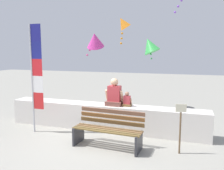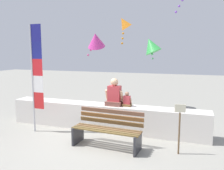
{
  "view_description": "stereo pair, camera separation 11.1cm",
  "coord_description": "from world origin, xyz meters",
  "px_view_note": "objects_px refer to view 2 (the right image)",
  "views": [
    {
      "loc": [
        2.35,
        -5.19,
        2.32
      ],
      "look_at": [
        0.26,
        1.16,
        1.36
      ],
      "focal_mm": 37.3,
      "sensor_mm": 36.0,
      "label": 1
    },
    {
      "loc": [
        2.45,
        -5.16,
        2.32
      ],
      "look_at": [
        0.26,
        1.16,
        1.36
      ],
      "focal_mm": 37.3,
      "sensor_mm": 36.0,
      "label": 2
    }
  ],
  "objects_px": {
    "park_bench": "(108,130)",
    "flag_banner": "(35,72)",
    "kite_magenta": "(96,40)",
    "sign_post": "(179,125)",
    "person_adult": "(114,95)",
    "kite_green": "(151,45)",
    "kite_orange": "(124,23)",
    "person_child": "(127,101)"
  },
  "relations": [
    {
      "from": "park_bench",
      "to": "flag_banner",
      "type": "bearing_deg",
      "value": 171.69
    },
    {
      "from": "kite_magenta",
      "to": "sign_post",
      "type": "xyz_separation_m",
      "value": [
        3.16,
        -2.68,
        -2.05
      ]
    },
    {
      "from": "park_bench",
      "to": "person_adult",
      "type": "xyz_separation_m",
      "value": [
        -0.22,
        1.17,
        0.65
      ]
    },
    {
      "from": "park_bench",
      "to": "person_adult",
      "type": "bearing_deg",
      "value": 100.47
    },
    {
      "from": "kite_magenta",
      "to": "sign_post",
      "type": "distance_m",
      "value": 4.62
    },
    {
      "from": "person_adult",
      "to": "flag_banner",
      "type": "height_order",
      "value": "flag_banner"
    },
    {
      "from": "kite_magenta",
      "to": "kite_green",
      "type": "xyz_separation_m",
      "value": [
        1.75,
        1.61,
        -0.16
      ]
    },
    {
      "from": "park_bench",
      "to": "kite_green",
      "type": "distance_m",
      "value": 4.91
    },
    {
      "from": "park_bench",
      "to": "kite_green",
      "type": "xyz_separation_m",
      "value": [
        0.28,
        4.4,
        2.16
      ]
    },
    {
      "from": "flag_banner",
      "to": "kite_orange",
      "type": "xyz_separation_m",
      "value": [
        1.77,
        2.87,
        1.6
      ]
    },
    {
      "from": "person_child",
      "to": "kite_green",
      "type": "relative_size",
      "value": 0.43
    },
    {
      "from": "park_bench",
      "to": "flag_banner",
      "type": "distance_m",
      "value": 2.67
    },
    {
      "from": "park_bench",
      "to": "sign_post",
      "type": "relative_size",
      "value": 1.5
    },
    {
      "from": "flag_banner",
      "to": "kite_green",
      "type": "distance_m",
      "value": 4.88
    },
    {
      "from": "kite_green",
      "to": "kite_orange",
      "type": "distance_m",
      "value": 1.64
    },
    {
      "from": "flag_banner",
      "to": "kite_orange",
      "type": "distance_m",
      "value": 3.73
    },
    {
      "from": "kite_magenta",
      "to": "sign_post",
      "type": "height_order",
      "value": "kite_magenta"
    },
    {
      "from": "park_bench",
      "to": "kite_orange",
      "type": "distance_m",
      "value": 4.37
    },
    {
      "from": "kite_green",
      "to": "sign_post",
      "type": "xyz_separation_m",
      "value": [
        1.41,
        -4.29,
        -1.88
      ]
    },
    {
      "from": "park_bench",
      "to": "person_child",
      "type": "distance_m",
      "value": 1.29
    },
    {
      "from": "flag_banner",
      "to": "person_child",
      "type": "bearing_deg",
      "value": 18.83
    },
    {
      "from": "kite_green",
      "to": "park_bench",
      "type": "bearing_deg",
      "value": -93.59
    },
    {
      "from": "person_child",
      "to": "flag_banner",
      "type": "xyz_separation_m",
      "value": [
        -2.46,
        -0.84,
        0.82
      ]
    },
    {
      "from": "kite_magenta",
      "to": "flag_banner",
      "type": "bearing_deg",
      "value": -108.44
    },
    {
      "from": "kite_magenta",
      "to": "park_bench",
      "type": "bearing_deg",
      "value": -62.12
    },
    {
      "from": "kite_green",
      "to": "kite_magenta",
      "type": "bearing_deg",
      "value": -137.46
    },
    {
      "from": "park_bench",
      "to": "person_child",
      "type": "xyz_separation_m",
      "value": [
        0.16,
        1.17,
        0.51
      ]
    },
    {
      "from": "park_bench",
      "to": "kite_green",
      "type": "relative_size",
      "value": 1.77
    },
    {
      "from": "park_bench",
      "to": "kite_orange",
      "type": "xyz_separation_m",
      "value": [
        -0.53,
        3.2,
        2.93
      ]
    },
    {
      "from": "kite_magenta",
      "to": "kite_orange",
      "type": "relative_size",
      "value": 0.91
    },
    {
      "from": "person_child",
      "to": "kite_green",
      "type": "xyz_separation_m",
      "value": [
        0.11,
        3.22,
        1.65
      ]
    },
    {
      "from": "person_child",
      "to": "kite_magenta",
      "type": "xyz_separation_m",
      "value": [
        -1.64,
        1.62,
        1.81
      ]
    },
    {
      "from": "person_child",
      "to": "kite_magenta",
      "type": "height_order",
      "value": "kite_magenta"
    },
    {
      "from": "kite_magenta",
      "to": "kite_orange",
      "type": "xyz_separation_m",
      "value": [
        0.95,
        0.41,
        0.61
      ]
    },
    {
      "from": "kite_green",
      "to": "kite_orange",
      "type": "bearing_deg",
      "value": -123.88
    },
    {
      "from": "person_child",
      "to": "sign_post",
      "type": "distance_m",
      "value": 1.87
    },
    {
      "from": "person_adult",
      "to": "kite_orange",
      "type": "xyz_separation_m",
      "value": [
        -0.31,
        2.03,
        2.28
      ]
    },
    {
      "from": "park_bench",
      "to": "person_adult",
      "type": "relative_size",
      "value": 2.17
    },
    {
      "from": "kite_orange",
      "to": "sign_post",
      "type": "xyz_separation_m",
      "value": [
        2.21,
        -3.09,
        -2.66
      ]
    },
    {
      "from": "park_bench",
      "to": "kite_orange",
      "type": "bearing_deg",
      "value": 99.36
    },
    {
      "from": "kite_magenta",
      "to": "kite_orange",
      "type": "distance_m",
      "value": 1.2
    },
    {
      "from": "flag_banner",
      "to": "kite_green",
      "type": "bearing_deg",
      "value": 57.67
    }
  ]
}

